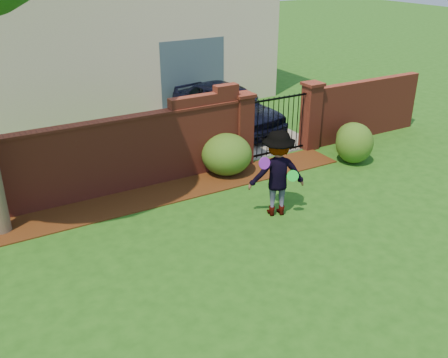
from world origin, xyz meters
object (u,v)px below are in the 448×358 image
car (233,108)px  frisbee_purple (264,163)px  man (277,174)px  frisbee_green (293,176)px

car → frisbee_purple: bearing=-124.6°
frisbee_purple → man: bearing=19.2°
frisbee_purple → frisbee_green: frisbee_purple is taller
man → frisbee_green: 0.36m
car → man: size_ratio=2.26×
man → frisbee_green: (0.14, -0.32, 0.06)m
frisbee_purple → frisbee_green: 0.70m
man → frisbee_purple: bearing=39.7°
car → frisbee_green: bearing=-118.6°
car → frisbee_purple: (-2.43, -5.26, 0.61)m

